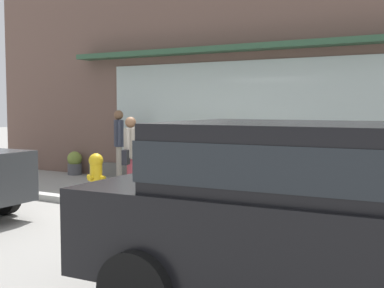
{
  "coord_description": "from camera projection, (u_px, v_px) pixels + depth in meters",
  "views": [
    {
      "loc": [
        5.33,
        -7.18,
        1.81
      ],
      "look_at": [
        0.37,
        1.2,
        1.08
      ],
      "focal_mm": 48.21,
      "sensor_mm": 36.0,
      "label": 1
    }
  ],
  "objects": [
    {
      "name": "curb_strip",
      "position": [
        132.0,
        208.0,
        8.83
      ],
      "size": [
        14.0,
        0.24,
        0.12
      ],
      "primitive_type": "cube",
      "color": "#B2B2AD",
      "rests_on": "ground_plane"
    },
    {
      "name": "potted_plant_doorstep",
      "position": [
        188.0,
        168.0,
        11.41
      ],
      "size": [
        0.55,
        0.55,
        0.81
      ],
      "color": "#33473D",
      "rests_on": "ground_plane"
    },
    {
      "name": "pedestrian_passerby",
      "position": [
        119.0,
        140.0,
        12.22
      ],
      "size": [
        0.37,
        0.36,
        1.7
      ],
      "rotation": [
        0.0,
        0.0,
        2.36
      ],
      "color": "#9E9384",
      "rests_on": "ground_plane"
    },
    {
      "name": "fire_hydrant",
      "position": [
        96.0,
        174.0,
        10.27
      ],
      "size": [
        0.43,
        0.4,
        0.86
      ],
      "color": "gold",
      "rests_on": "ground_plane"
    },
    {
      "name": "storefront",
      "position": [
        224.0,
        81.0,
        11.55
      ],
      "size": [
        14.0,
        0.81,
        4.83
      ],
      "color": "brown",
      "rests_on": "ground_plane"
    },
    {
      "name": "parked_car_black",
      "position": [
        319.0,
        210.0,
        4.29
      ],
      "size": [
        4.28,
        2.16,
        1.67
      ],
      "rotation": [
        0.0,
        0.0,
        0.05
      ],
      "color": "black",
      "rests_on": "ground_plane"
    },
    {
      "name": "pedestrian_with_handbag",
      "position": [
        130.0,
        152.0,
        9.94
      ],
      "size": [
        0.32,
        0.61,
        1.59
      ],
      "rotation": [
        0.0,
        0.0,
        5.1
      ],
      "color": "#8E333D",
      "rests_on": "ground_plane"
    },
    {
      "name": "potted_plant_window_left",
      "position": [
        283.0,
        174.0,
        10.36
      ],
      "size": [
        0.5,
        0.5,
        0.79
      ],
      "color": "#9E6042",
      "rests_on": "ground_plane"
    },
    {
      "name": "ground_plane",
      "position": [
        139.0,
        209.0,
        9.0
      ],
      "size": [
        60.0,
        60.0,
        0.0
      ],
      "primitive_type": "plane",
      "color": "gray"
    },
    {
      "name": "potted_plant_window_center",
      "position": [
        75.0,
        163.0,
        13.47
      ],
      "size": [
        0.38,
        0.38,
        0.61
      ],
      "color": "#4C4C51",
      "rests_on": "ground_plane"
    },
    {
      "name": "potted_plant_window_right",
      "position": [
        240.0,
        171.0,
        11.14
      ],
      "size": [
        0.48,
        0.48,
        0.83
      ],
      "color": "#33473D",
      "rests_on": "ground_plane"
    }
  ]
}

